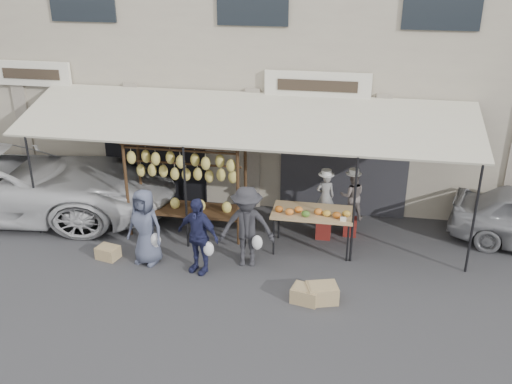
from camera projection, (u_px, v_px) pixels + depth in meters
ground_plane at (220, 278)px, 11.25m from camera, size 90.00×90.00×0.00m
shophouse at (273, 40)px, 15.65m from camera, size 24.00×6.15×7.30m
awning at (243, 120)px, 12.28m from camera, size 10.00×2.35×2.92m
banana_rack at (185, 168)px, 12.45m from camera, size 2.60×0.90×2.24m
produce_table at (313, 213)px, 11.95m from camera, size 1.70×0.90×1.04m
vendor_left at (325, 196)px, 12.44m from camera, size 0.45×0.35×1.09m
vendor_right at (352, 196)px, 12.57m from camera, size 0.60×0.50×1.11m
customer_left at (145, 227)px, 11.53m from camera, size 0.88×0.67×1.62m
customer_mid at (198, 235)px, 11.21m from camera, size 1.01×0.68×1.59m
customer_right at (247, 227)px, 11.42m from camera, size 1.18×0.77×1.72m
stool_left at (323, 228)px, 12.75m from camera, size 0.34×0.34×0.46m
stool_right at (350, 226)px, 12.87m from camera, size 0.30×0.30×0.41m
crate_near_a at (306, 294)px, 10.48m from camera, size 0.56×0.47×0.30m
crate_near_b at (322, 293)px, 10.48m from camera, size 0.65×0.56×0.33m
crate_far at (108, 253)px, 11.93m from camera, size 0.51×0.43×0.26m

